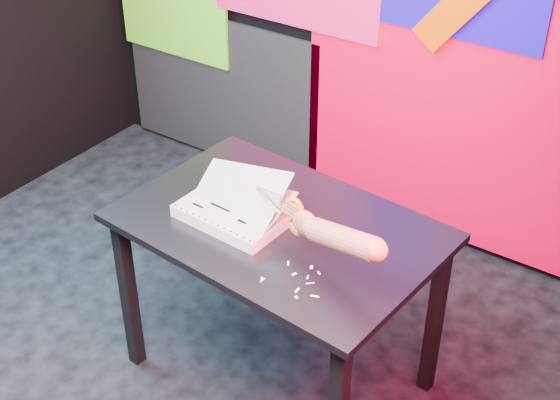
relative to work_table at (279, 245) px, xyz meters
The scene contains 7 objects.
room 0.89m from the work_table, 152.21° to the right, with size 3.01×3.01×2.71m.
backdrop 1.31m from the work_table, 109.60° to the left, with size 2.88×0.05×2.08m.
work_table is the anchor object (origin of this frame).
printout_stack 0.20m from the work_table, 160.69° to the right, with size 0.41×0.30×0.20m.
scissors 0.28m from the work_table, 37.43° to the right, with size 0.25×0.09×0.15m.
hand_forearm 0.46m from the work_table, 25.88° to the right, with size 0.43×0.18×0.17m.
paper_clippings 0.34m from the work_table, 44.04° to the right, with size 0.21×0.17×0.00m.
Camera 1 is at (1.78, -1.60, 2.37)m, focal length 50.00 mm.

